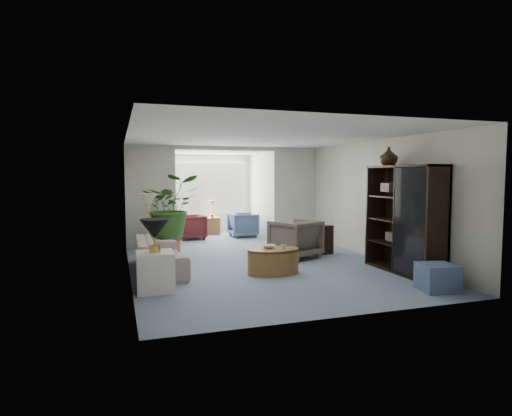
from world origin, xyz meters
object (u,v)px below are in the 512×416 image
object	(u,v)px
coffee_table	(273,261)
ottoman	(437,277)
sunroom_chair_blue	(243,225)
cabinet_urn	(389,156)
coffee_bowl	(269,246)
plant_pot	(172,245)
floor_lamp	(149,200)
sunroom_chair_maroon	(191,227)
framed_picture	(381,178)
wingback_chair	(295,239)
entertainment_cabinet	(404,219)
end_table	(155,272)
table_lamp	(154,229)
coffee_cup	(283,247)
side_table_dark	(318,239)
sofa	(160,255)
sunroom_table	(212,226)

from	to	relation	value
coffee_table	ottoman	size ratio (longest dim) A/B	1.85
coffee_table	sunroom_chair_blue	distance (m)	4.66
cabinet_urn	sunroom_chair_blue	world-z (taller)	cabinet_urn
coffee_bowl	plant_pot	xyz separation A→B (m)	(-1.41, 2.69, -0.32)
floor_lamp	sunroom_chair_maroon	bearing A→B (deg)	63.57
framed_picture	cabinet_urn	xyz separation A→B (m)	(-0.23, -0.58, 0.42)
wingback_chair	cabinet_urn	size ratio (longest dim) A/B	2.51
cabinet_urn	entertainment_cabinet	bearing A→B (deg)	-90.00
end_table	table_lamp	distance (m)	0.65
coffee_bowl	ottoman	world-z (taller)	coffee_bowl
ottoman	sunroom_chair_maroon	size ratio (longest dim) A/B	0.69
coffee_bowl	coffee_cup	size ratio (longest dim) A/B	2.50
side_table_dark	sunroom_chair_maroon	xyz separation A→B (m)	(-2.36, 3.05, 0.01)
coffee_table	plant_pot	size ratio (longest dim) A/B	2.37
floor_lamp	ottoman	xyz separation A→B (m)	(4.00, -3.79, -1.04)
sofa	plant_pot	bearing A→B (deg)	-11.88
plant_pot	cabinet_urn	bearing A→B (deg)	-38.14
cabinet_urn	plant_pot	bearing A→B (deg)	141.86
table_lamp	floor_lamp	world-z (taller)	floor_lamp
entertainment_cabinet	sunroom_table	world-z (taller)	entertainment_cabinet
side_table_dark	sofa	bearing A→B (deg)	-168.54
sunroom_chair_maroon	ottoman	bearing A→B (deg)	20.95
framed_picture	side_table_dark	xyz separation A→B (m)	(-0.84, 1.11, -1.38)
sofa	coffee_table	bearing A→B (deg)	-111.92
side_table_dark	sunroom_chair_maroon	world-z (taller)	sunroom_chair_maroon
framed_picture	coffee_bowl	size ratio (longest dim) A/B	2.16
wingback_chair	entertainment_cabinet	world-z (taller)	entertainment_cabinet
coffee_cup	sunroom_chair_maroon	size ratio (longest dim) A/B	0.13
sunroom_chair_blue	floor_lamp	bearing A→B (deg)	131.70
side_table_dark	cabinet_urn	bearing A→B (deg)	-70.15
sofa	cabinet_urn	size ratio (longest dim) A/B	5.86
coffee_bowl	coffee_cup	world-z (taller)	coffee_cup
side_table_dark	plant_pot	size ratio (longest dim) A/B	1.62
side_table_dark	sunroom_table	world-z (taller)	side_table_dark
wingback_chair	sunroom_chair_blue	xyz separation A→B (m)	(-0.16, 3.35, -0.06)
floor_lamp	sunroom_chair_blue	distance (m)	3.98
sunroom_chair_maroon	side_table_dark	bearing A→B (deg)	36.13
coffee_cup	entertainment_cabinet	bearing A→B (deg)	-14.51
coffee_table	plant_pot	xyz separation A→B (m)	(-1.46, 2.79, -0.07)
end_table	coffee_bowl	world-z (taller)	end_table
coffee_table	framed_picture	bearing A→B (deg)	9.66
sunroom_table	entertainment_cabinet	bearing A→B (deg)	-69.64
entertainment_cabinet	sunroom_chair_blue	world-z (taller)	entertainment_cabinet
end_table	sunroom_chair_blue	size ratio (longest dim) A/B	0.80
wingback_chair	coffee_table	bearing A→B (deg)	29.40
framed_picture	end_table	bearing A→B (deg)	-168.23
coffee_cup	sunroom_table	xyz separation A→B (m)	(-0.10, 5.44, -0.24)
end_table	plant_pot	bearing A→B (deg)	78.87
framed_picture	table_lamp	world-z (taller)	framed_picture
sofa	coffee_bowl	bearing A→B (deg)	-109.84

